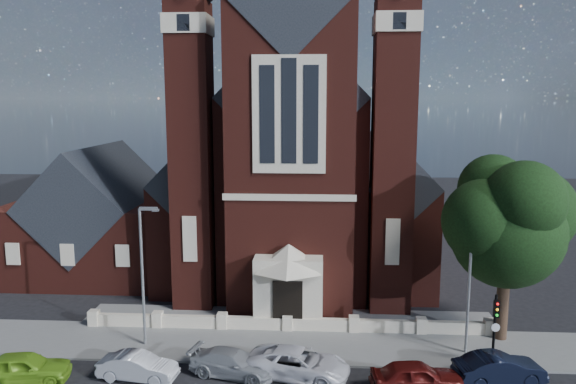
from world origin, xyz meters
name	(u,v)px	position (x,y,z in m)	size (l,w,h in m)	color
ground	(294,285)	(0.00, 15.00, 0.00)	(120.00, 120.00, 0.00)	black
pavement_strip	(286,346)	(0.00, 4.50, 0.00)	(60.00, 5.00, 0.12)	slate
forecourt_paving	(289,319)	(0.00, 8.50, 0.00)	(26.00, 3.00, 0.14)	slate
forecourt_wall	(288,331)	(0.00, 6.50, 0.00)	(24.00, 0.40, 0.90)	beige
church	(299,165)	(0.00, 22.94, 8.19)	(20.01, 34.90, 29.20)	#4D1B14
parish_hall	(100,222)	(-16.00, 18.00, 4.01)	(12.00, 12.20, 10.24)	#4D1B14
street_tree	(511,225)	(12.60, 5.71, 6.96)	(6.40, 6.60, 10.70)	black
street_lamp_left	(144,268)	(-7.91, 4.00, 4.60)	(1.16, 0.22, 8.09)	gray
street_lamp_right	(471,274)	(10.09, 4.00, 4.60)	(1.16, 0.22, 8.09)	gray
traffic_signal	(495,321)	(11.00, 2.43, 2.58)	(0.28, 0.42, 4.00)	black
car_lime_van	(24,368)	(-12.71, -0.42, 0.76)	(1.79, 4.46, 1.52)	#70AB22
car_silver_a	(138,367)	(-7.17, 0.21, 0.66)	(1.39, 3.99, 1.32)	#B5B7BD
car_silver_b	(233,363)	(-2.46, 0.87, 0.65)	(1.83, 4.51, 1.31)	#919497
car_white_suv	(298,363)	(0.88, 0.89, 0.73)	(2.42, 5.24, 1.46)	white
car_dark_red	(417,377)	(6.62, -0.25, 0.76)	(1.80, 4.47, 1.52)	#4D0F0D
car_navy	(499,369)	(10.85, 0.91, 0.74)	(1.56, 4.47, 1.47)	black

